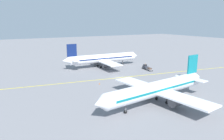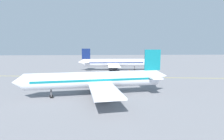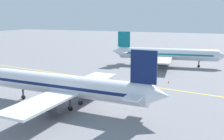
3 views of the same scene
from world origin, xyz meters
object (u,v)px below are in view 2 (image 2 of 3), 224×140
baggage_cart_trailing (149,73)px  baggage_tug_dark (148,72)px  airplane_at_gate (97,80)px  traffic_cone_near_nose (83,79)px  ground_crew_worker (152,71)px  traffic_cone_mid_apron (129,70)px  airplane_adjacent_stand (114,63)px

baggage_cart_trailing → baggage_tug_dark: bearing=-9.1°
baggage_tug_dark → baggage_cart_trailing: bearing=170.9°
airplane_at_gate → traffic_cone_near_nose: airplane_at_gate is taller
ground_crew_worker → baggage_tug_dark: bearing=142.0°
ground_crew_worker → traffic_cone_near_nose: ground_crew_worker is taller
baggage_cart_trailing → ground_crew_worker: (6.41, -2.98, 0.15)m
airplane_at_gate → traffic_cone_mid_apron: airplane_at_gate is taller
airplane_adjacent_stand → ground_crew_worker: size_ratio=21.12×
airplane_adjacent_stand → baggage_cart_trailing: 20.78m
baggage_cart_trailing → traffic_cone_near_nose: 26.95m
airplane_adjacent_stand → traffic_cone_mid_apron: bearing=-105.6°
airplane_adjacent_stand → baggage_cart_trailing: size_ratio=12.72×
airplane_at_gate → ground_crew_worker: size_ratio=21.15×
traffic_cone_mid_apron → traffic_cone_near_nose: bearing=136.7°
airplane_at_gate → baggage_tug_dark: size_ratio=11.10×
airplane_at_gate → ground_crew_worker: (35.26, -23.86, -2.80)m
baggage_tug_dark → ground_crew_worker: size_ratio=1.90×
airplane_at_gate → traffic_cone_mid_apron: 45.60m
baggage_tug_dark → traffic_cone_mid_apron: baggage_tug_dark is taller
airplane_at_gate → traffic_cone_near_nose: bearing=13.2°
airplane_adjacent_stand → traffic_cone_near_nose: bearing=150.9°
airplane_adjacent_stand → baggage_tug_dark: size_ratio=11.09×
airplane_at_gate → baggage_cart_trailing: bearing=-35.9°
airplane_at_gate → traffic_cone_near_nose: size_ratio=64.59×
baggage_tug_dark → ground_crew_worker: 4.00m
airplane_adjacent_stand → traffic_cone_near_nose: airplane_adjacent_stand is taller
airplane_at_gate → baggage_cart_trailing: airplane_at_gate is taller
baggage_tug_dark → airplane_at_gate: bearing=146.3°
airplane_at_gate → ground_crew_worker: bearing=-34.1°
airplane_at_gate → airplane_adjacent_stand: size_ratio=1.00×
airplane_at_gate → traffic_cone_near_nose: 22.33m
ground_crew_worker → traffic_cone_near_nose: bearing=115.5°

